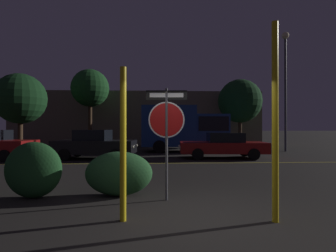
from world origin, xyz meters
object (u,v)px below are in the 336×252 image
Objects in this scene: yellow_pole_left at (123,144)px; hedge_bush_1 at (34,170)px; street_lamp at (285,73)px; tree_1 at (20,99)px; hedge_bush_2 at (119,174)px; passing_car_2 at (95,145)px; yellow_pole_right at (275,121)px; delivery_truck at (185,127)px; passing_car_3 at (223,145)px; tree_0 at (240,101)px; stop_sign at (167,121)px; tree_2 at (90,89)px.

yellow_pole_left reaches higher than hedge_bush_1.
street_lamp is 18.62m from tree_1.
passing_car_2 reaches higher than hedge_bush_2.
hedge_bush_1 reaches higher than hedge_bush_2.
yellow_pole_right is 0.60× the size of delivery_truck.
hedge_bush_1 is at bearing 143.67° from passing_car_3.
tree_0 is (5.20, 17.86, 2.19)m from yellow_pole_right.
hedge_bush_1 is 0.81× the size of hedge_bush_2.
tree_0 reaches higher than hedge_bush_1.
hedge_bush_1 is 14.34m from tree_1.
delivery_truck is at bearing 90.27° from yellow_pole_right.
stop_sign is 0.43× the size of delivery_truck.
hedge_bush_2 is at bearing 100.22° from yellow_pole_left.
hedge_bush_2 is at bearing -131.11° from street_lamp.
passing_car_2 is at bearing 106.92° from hedge_bush_2.
tree_2 is (-14.63, 4.58, -0.52)m from street_lamp.
yellow_pole_left is 13.67m from delivery_truck.
hedge_bush_2 is 17.25m from tree_2.
hedge_bush_2 is at bearing -73.75° from tree_2.
tree_0 is at bearing -0.26° from tree_2.
stop_sign reaches higher than hedge_bush_1.
delivery_truck is 0.70× the size of street_lamp.
street_lamp is (7.02, -0.24, 3.82)m from delivery_truck.
street_lamp is 1.54× the size of tree_1.
yellow_pole_left is at bearing 20.60° from passing_car_2.
passing_car_3 is (6.89, -0.01, -0.07)m from passing_car_2.
yellow_pole_left is at bearing 159.49° from passing_car_3.
tree_0 is at bearing 133.08° from passing_car_2.
passing_car_2 is at bearing -74.37° from tree_2.
street_lamp is at bearing 53.76° from yellow_pole_left.
stop_sign is 0.39× the size of tree_2.
yellow_pole_right is (2.69, -0.18, 0.40)m from yellow_pole_left.
delivery_truck reaches higher than passing_car_3.
yellow_pole_left is at bearing -114.04° from tree_0.
yellow_pole_right is at bearing 1.59° from delivery_truck.
yellow_pole_left reaches higher than stop_sign.
tree_2 is (3.89, 3.73, 1.31)m from tree_1.
passing_car_2 is (-2.33, 7.65, 0.22)m from hedge_bush_2.
hedge_bush_1 is at bearing 176.37° from stop_sign.
tree_1 is at bearing -167.64° from tree_0.
tree_2 is at bearing 162.61° from street_lamp.
tree_0 is at bearing 111.27° from street_lamp.
delivery_truck reaches higher than hedge_bush_1.
hedge_bush_1 is 1.99m from hedge_bush_2.
passing_car_2 is at bearing -141.81° from tree_0.
yellow_pole_right reaches higher than yellow_pole_left.
street_lamp reaches higher than passing_car_2.
hedge_bush_1 is 0.24× the size of tree_1.
delivery_truck is (2.94, 11.66, 1.15)m from hedge_bush_2.
delivery_truck reaches higher than stop_sign.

